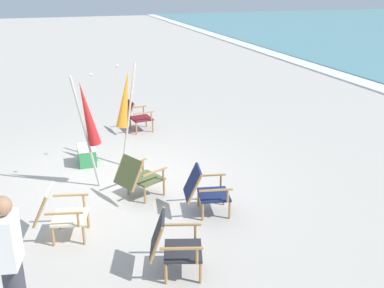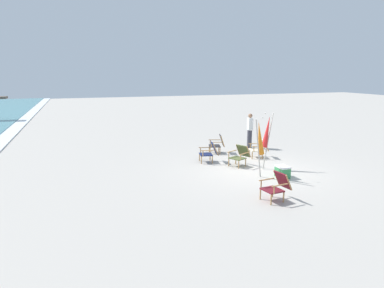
{
  "view_description": "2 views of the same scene",
  "coord_description": "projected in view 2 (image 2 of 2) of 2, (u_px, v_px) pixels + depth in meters",
  "views": [
    {
      "loc": [
        7.85,
        -1.0,
        3.6
      ],
      "look_at": [
        0.59,
        1.34,
        0.78
      ],
      "focal_mm": 42.0,
      "sensor_mm": 36.0,
      "label": 1
    },
    {
      "loc": [
        -10.56,
        6.04,
        3.5
      ],
      "look_at": [
        1.44,
        2.02,
        0.85
      ],
      "focal_mm": 32.0,
      "sensor_mm": 36.0,
      "label": 2
    }
  ],
  "objects": [
    {
      "name": "umbrella_furled_orange",
      "position": [
        260.0,
        139.0,
        11.31
      ],
      "size": [
        0.45,
        0.56,
        2.08
      ],
      "color": "#B7B2A8",
      "rests_on": "ground"
    },
    {
      "name": "ground_plane",
      "position": [
        257.0,
        171.0,
        12.4
      ],
      "size": [
        80.0,
        80.0,
        0.0
      ],
      "primitive_type": "plane",
      "color": "#B2AAA0"
    },
    {
      "name": "beach_chair_front_right",
      "position": [
        277.0,
        185.0,
        9.5
      ],
      "size": [
        0.67,
        0.81,
        0.79
      ],
      "color": "maroon",
      "rests_on": "ground"
    },
    {
      "name": "person_near_chairs",
      "position": [
        250.0,
        130.0,
        16.06
      ],
      "size": [
        0.37,
        0.26,
        1.63
      ],
      "color": "#383842",
      "rests_on": "ground"
    },
    {
      "name": "beach_chair_front_left",
      "position": [
        218.0,
        143.0,
        15.1
      ],
      "size": [
        0.74,
        0.8,
        0.82
      ],
      "color": "#28282D",
      "rests_on": "ground"
    },
    {
      "name": "umbrella_furled_red",
      "position": [
        267.0,
        132.0,
        12.42
      ],
      "size": [
        0.24,
        0.46,
        2.1
      ],
      "color": "#B7B2A8",
      "rests_on": "ground"
    },
    {
      "name": "beach_chair_back_right",
      "position": [
        240.0,
        155.0,
        13.05
      ],
      "size": [
        0.85,
        0.93,
        0.79
      ],
      "color": "#515B33",
      "rests_on": "ground"
    },
    {
      "name": "beach_chair_far_center",
      "position": [
        210.0,
        152.0,
        13.56
      ],
      "size": [
        0.69,
        0.81,
        0.8
      ],
      "color": "#19234C",
      "rests_on": "ground"
    },
    {
      "name": "cooler_box",
      "position": [
        282.0,
        172.0,
        11.62
      ],
      "size": [
        0.49,
        0.35,
        0.4
      ],
      "color": "#338C4C",
      "rests_on": "ground"
    },
    {
      "name": "beach_chair_mid_center",
      "position": [
        260.0,
        148.0,
        14.29
      ],
      "size": [
        0.72,
        0.84,
        0.8
      ],
      "color": "beige",
      "rests_on": "ground"
    }
  ]
}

